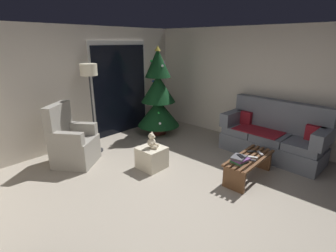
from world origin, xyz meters
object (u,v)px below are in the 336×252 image
object	(u,v)px
remote_graphite	(251,160)
floor_lamp	(89,79)
remote_black	(252,152)
armchair	(72,143)
christmas_tree	(158,97)
remote_silver	(260,153)
cell_phone	(241,156)
couch	(273,136)
teddy_bear_cream	(152,141)
ottoman	(152,158)
remote_white	(253,157)
coffee_table	(249,164)
book_stack	(240,159)

from	to	relation	value
remote_graphite	floor_lamp	size ratio (longest dim) A/B	0.09
remote_black	armchair	distance (m)	3.22
christmas_tree	remote_black	bearing A→B (deg)	-97.71
remote_silver	cell_phone	distance (m)	0.52
couch	remote_black	size ratio (longest dim) A/B	12.69
cell_phone	teddy_bear_cream	distance (m)	1.53
armchair	ottoman	distance (m)	1.50
teddy_bear_cream	remote_white	bearing A→B (deg)	-61.46
coffee_table	teddy_bear_cream	world-z (taller)	teddy_bear_cream
couch	armchair	bearing A→B (deg)	137.67
armchair	remote_black	bearing A→B (deg)	-54.17
book_stack	armchair	distance (m)	2.98
remote_graphite	floor_lamp	world-z (taller)	floor_lamp
christmas_tree	remote_graphite	bearing A→B (deg)	-103.77
remote_white	ottoman	distance (m)	1.73
couch	ottoman	size ratio (longest dim) A/B	4.50
remote_graphite	christmas_tree	bearing A→B (deg)	-120.76
remote_black	armchair	bearing A→B (deg)	74.25
remote_silver	ottoman	bearing A→B (deg)	-17.76
christmas_tree	teddy_bear_cream	world-z (taller)	christmas_tree
christmas_tree	floor_lamp	bearing A→B (deg)	172.78
cell_phone	armchair	size ratio (longest dim) A/B	0.13
floor_lamp	ottoman	distance (m)	1.93
remote_white	armchair	distance (m)	3.20
remote_black	cell_phone	distance (m)	0.48
remote_black	floor_lamp	world-z (taller)	floor_lamp
cell_phone	floor_lamp	xyz separation A→B (m)	(-0.83, 2.82, 1.02)
armchair	book_stack	bearing A→B (deg)	-61.99
coffee_table	ottoman	distance (m)	1.67
couch	armchair	world-z (taller)	armchair
coffee_table	christmas_tree	world-z (taller)	christmas_tree
couch	remote_silver	xyz separation A→B (m)	(-0.94, -0.15, -0.00)
remote_silver	teddy_bear_cream	world-z (taller)	teddy_bear_cream
couch	teddy_bear_cream	world-z (taller)	couch
remote_white	floor_lamp	world-z (taller)	floor_lamp
ottoman	remote_white	bearing A→B (deg)	-61.45
remote_white	ottoman	xyz separation A→B (m)	(-0.82, 1.51, -0.20)
book_stack	ottoman	world-z (taller)	book_stack
coffee_table	ottoman	bearing A→B (deg)	119.47
coffee_table	teddy_bear_cream	bearing A→B (deg)	119.47
cell_phone	ottoman	distance (m)	1.56
remote_graphite	christmas_tree	distance (m)	2.84
remote_white	teddy_bear_cream	xyz separation A→B (m)	(-0.81, 1.50, 0.11)
remote_silver	couch	bearing A→B (deg)	-133.26
book_stack	cell_phone	bearing A→B (deg)	-49.99
cell_phone	remote_graphite	bearing A→B (deg)	-1.15
christmas_tree	armchair	bearing A→B (deg)	179.00
remote_black	ottoman	bearing A→B (deg)	74.70
couch	christmas_tree	bearing A→B (deg)	103.61
remote_black	teddy_bear_cream	bearing A→B (deg)	74.74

